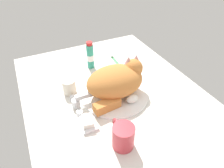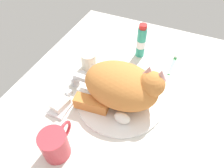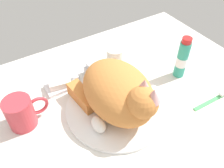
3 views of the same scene
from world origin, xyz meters
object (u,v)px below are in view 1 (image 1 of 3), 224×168
object	(u,v)px
faucet	(79,101)
rinse_cup	(69,86)
coffee_mug	(123,136)
toothpaste_bottle	(90,56)
cat	(117,81)
soap_bar	(88,121)
toothbrush	(115,60)

from	to	relation	value
faucet	rinse_cup	xyz separation A→B (cm)	(11.00, 1.06, 0.91)
coffee_mug	faucet	bearing A→B (deg)	17.29
coffee_mug	rinse_cup	world-z (taller)	coffee_mug
rinse_cup	toothpaste_bottle	xyz separation A→B (cm)	(16.40, -17.10, 3.78)
cat	coffee_mug	xyz separation A→B (cm)	(-26.09, 10.57, -3.45)
faucet	coffee_mug	world-z (taller)	coffee_mug
soap_bar	faucet	bearing A→B (deg)	-0.84
cat	toothpaste_bottle	bearing A→B (deg)	5.61
coffee_mug	soap_bar	distance (cm)	16.65
cat	rinse_cup	size ratio (longest dim) A/B	4.01
toothpaste_bottle	rinse_cup	bearing A→B (deg)	133.81
cat	toothpaste_bottle	distance (cm)	27.72
faucet	soap_bar	xyz separation A→B (cm)	(-12.06, 0.18, -0.28)
faucet	soap_bar	bearing A→B (deg)	179.16
rinse_cup	toothbrush	xyz separation A→B (cm)	(16.59, -32.45, -3.00)
toothpaste_bottle	toothbrush	world-z (taller)	toothpaste_bottle
coffee_mug	toothbrush	distance (cm)	58.80
soap_bar	toothpaste_bottle	world-z (taller)	toothpaste_bottle
faucet	cat	world-z (taller)	cat
coffee_mug	soap_bar	size ratio (longest dim) A/B	1.98
coffee_mug	toothbrush	xyz separation A→B (cm)	(53.85, -23.21, -4.28)
cat	toothbrush	xyz separation A→B (cm)	(27.76, -12.64, -7.73)
rinse_cup	toothpaste_bottle	world-z (taller)	toothpaste_bottle
soap_bar	coffee_mug	bearing A→B (deg)	-149.53
faucet	cat	distance (cm)	19.57
coffee_mug	toothbrush	bearing A→B (deg)	-23.32
cat	soap_bar	size ratio (longest dim) A/B	4.52
coffee_mug	toothbrush	size ratio (longest dim) A/B	0.93
rinse_cup	toothpaste_bottle	size ratio (longest dim) A/B	0.45
rinse_cup	soap_bar	world-z (taller)	rinse_cup
cat	coffee_mug	bearing A→B (deg)	157.94
cat	toothpaste_bottle	world-z (taller)	cat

